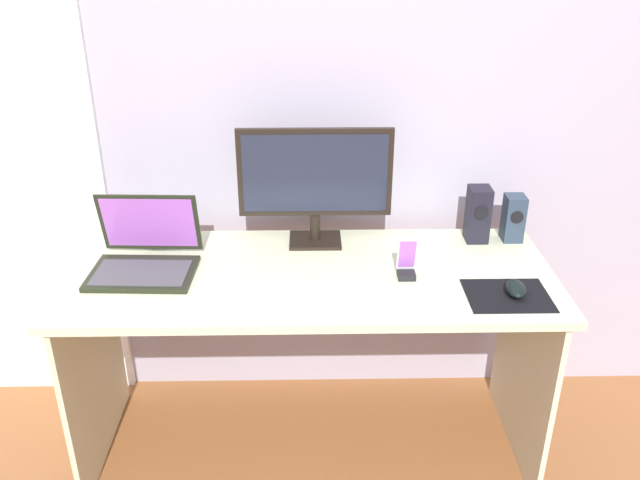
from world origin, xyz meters
The scene contains 12 objects.
ground_plane centered at (0.00, 0.00, 0.00)m, with size 8.00×8.00×0.00m, color #965C32.
wall_back centered at (0.00, 0.40, 1.25)m, with size 6.00×0.04×2.50m, color #A5A0B1.
desk centered at (0.00, 0.00, 0.59)m, with size 1.57×0.63×0.73m.
monitor centered at (0.02, 0.22, 0.96)m, with size 0.52×0.14×0.41m.
speaker_right centered at (0.71, 0.22, 0.81)m, with size 0.07×0.08×0.17m.
speaker_near_monitor centered at (0.59, 0.22, 0.83)m, with size 0.07×0.09×0.20m.
laptop centered at (-0.53, 0.03, 0.77)m, with size 0.34×0.29×0.23m.
fishbowl centered at (-0.52, 0.23, 0.80)m, with size 0.15×0.15×0.15m, color silver.
keyboard_external centered at (0.02, -0.17, 0.73)m, with size 0.37×0.13×0.01m, color white.
mousepad centered at (0.60, -0.16, 0.73)m, with size 0.25×0.20×0.00m, color black.
mouse centered at (0.62, -0.16, 0.75)m, with size 0.06×0.10×0.04m, color black.
phone_in_dock centered at (0.31, -0.04, 0.78)m, with size 0.06×0.06×0.14m.
Camera 1 is at (-0.00, -1.88, 1.76)m, focal length 37.45 mm.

